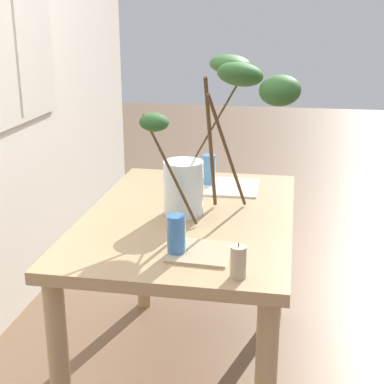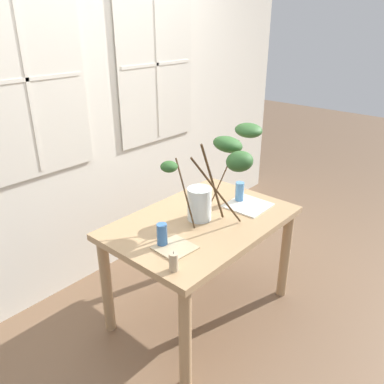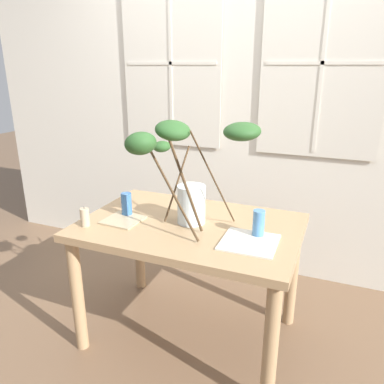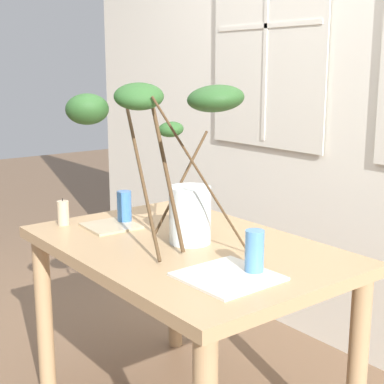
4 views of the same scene
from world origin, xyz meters
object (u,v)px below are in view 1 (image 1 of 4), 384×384
at_px(pillar_candle, 238,262).
at_px(plate_square_left, 201,252).
at_px(vase_with_branches, 213,133).
at_px(drinking_glass_blue_left, 176,235).
at_px(dining_table, 189,240).
at_px(plate_square_right, 228,187).
at_px(drinking_glass_blue_right, 209,170).

bearing_deg(pillar_candle, plate_square_left, 42.21).
height_order(vase_with_branches, drinking_glass_blue_left, vase_with_branches).
bearing_deg(plate_square_left, drinking_glass_blue_left, 105.35).
distance_m(dining_table, plate_square_right, 0.40).
xyz_separation_m(vase_with_branches, drinking_glass_blue_right, (0.36, 0.07, -0.25)).
relative_size(dining_table, vase_with_branches, 1.74).
bearing_deg(vase_with_branches, dining_table, 107.72).
relative_size(drinking_glass_blue_right, pillar_candle, 1.26).
height_order(dining_table, pillar_candle, pillar_candle).
bearing_deg(plate_square_left, vase_with_branches, 2.76).
bearing_deg(plate_square_right, vase_with_branches, 176.14).
relative_size(vase_with_branches, plate_square_left, 3.44).
height_order(drinking_glass_blue_right, pillar_candle, drinking_glass_blue_right).
bearing_deg(drinking_glass_blue_left, dining_table, 4.31).
bearing_deg(plate_square_left, plate_square_right, -0.29).
distance_m(drinking_glass_blue_left, plate_square_left, 0.10).
bearing_deg(plate_square_right, dining_table, 163.09).
bearing_deg(plate_square_right, pillar_candle, -171.33).
height_order(vase_with_branches, plate_square_right, vase_with_branches).
height_order(plate_square_left, pillar_candle, pillar_candle).
height_order(dining_table, plate_square_right, plate_square_right).
xyz_separation_m(drinking_glass_blue_left, plate_square_left, (0.02, -0.08, -0.06)).
xyz_separation_m(drinking_glass_blue_left, drinking_glass_blue_right, (0.77, 0.01, 0.00)).
relative_size(drinking_glass_blue_right, plate_square_right, 0.52).
xyz_separation_m(dining_table, plate_square_right, (0.37, -0.11, 0.12)).
distance_m(drinking_glass_blue_left, plate_square_right, 0.76).
height_order(drinking_glass_blue_right, plate_square_left, drinking_glass_blue_right).
relative_size(drinking_glass_blue_left, drinking_glass_blue_right, 0.95).
bearing_deg(pillar_candle, dining_table, 25.38).
height_order(dining_table, vase_with_branches, vase_with_branches).
relative_size(drinking_glass_blue_left, plate_square_left, 0.68).
xyz_separation_m(dining_table, vase_with_branches, (0.03, -0.09, 0.44)).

